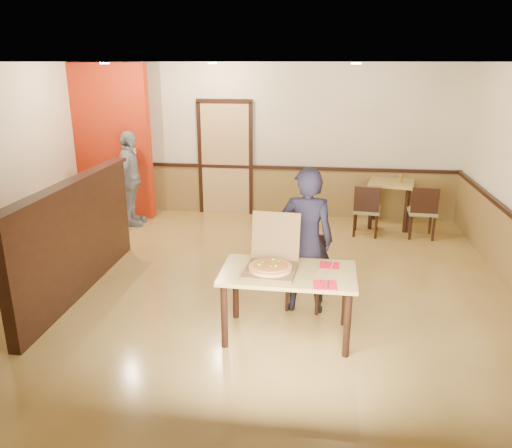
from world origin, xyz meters
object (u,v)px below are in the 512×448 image
Objects in this scene: passerby at (130,179)px; condiment at (401,179)px; side_chair_right at (423,210)px; pizza_box at (271,264)px; side_chair_left at (367,208)px; diner at (306,241)px; main_table at (288,281)px; side_table at (391,192)px; diner_chair at (306,268)px.

condiment is at bearing -88.69° from passerby.
pizza_box is at bearing 60.37° from side_chair_right.
diner is (-0.92, -2.78, 0.38)m from side_chair_left.
diner is 4.28m from passerby.
main_table is 3.94m from side_chair_right.
side_chair_left is 1.34× the size of pizza_box.
diner is (-1.38, -3.39, 0.24)m from side_table.
diner_chair is 0.90m from pizza_box.
side_chair_right is at bearing -60.84° from condiment.
diner is at bearing 79.16° from side_chair_left.
condiment is at bearing 72.99° from diner_chair.
side_chair_right is 3.35m from diner.
diner is 0.70m from pizza_box.
diner reaches higher than main_table.
side_table is at bearing -119.16° from side_chair_left.
side_chair_right reaches higher than main_table.
diner_chair is at bearing 78.33° from main_table.
side_chair_right is at bearing 61.99° from pizza_box.
diner_chair reaches higher than main_table.
diner is at bearing 65.79° from pizza_box.
side_chair_left is 0.52× the size of passerby.
condiment reaches higher than side_chair_left.
main_table is 3.57m from side_chair_left.
side_chair_left is (0.91, 2.63, 0.01)m from diner_chair.
diner_chair is 0.51× the size of passerby.
side_table is 4.59m from passerby.
main_table is at bearing -111.04° from side_table.
diner_chair is 0.96× the size of side_chair_right.
diner is at bearing 76.47° from main_table.
diner is 3.66m from condiment.
main_table is at bearing 62.60° from side_chair_right.
main_table is 0.80m from diner_chair.
pizza_box is at bearing -113.25° from side_table.
diner_chair is at bearing -112.91° from side_table.
side_chair_right is at bearing -124.04° from diner.
passerby is at bearing 133.85° from pizza_box.
diner reaches higher than passerby.
pizza_box reaches higher than condiment.
side_chair_left is (1.08, 3.40, -0.16)m from main_table.
passerby is at bearing 131.81° from main_table.
side_chair_right is at bearing -95.34° from passerby.
side_chair_left is 3.63m from pizza_box.
diner_chair is 0.42m from diner.
main_table is 1.63× the size of diner_chair.
side_chair_right is 6.07× the size of condiment.
condiment is at bearing 67.85° from main_table.
side_chair_right is 0.52× the size of diner.
side_chair_left reaches higher than diner_chair.
side_chair_right is (0.91, -0.00, 0.01)m from side_chair_left.
side_chair_left is at bearing -126.74° from side_table.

